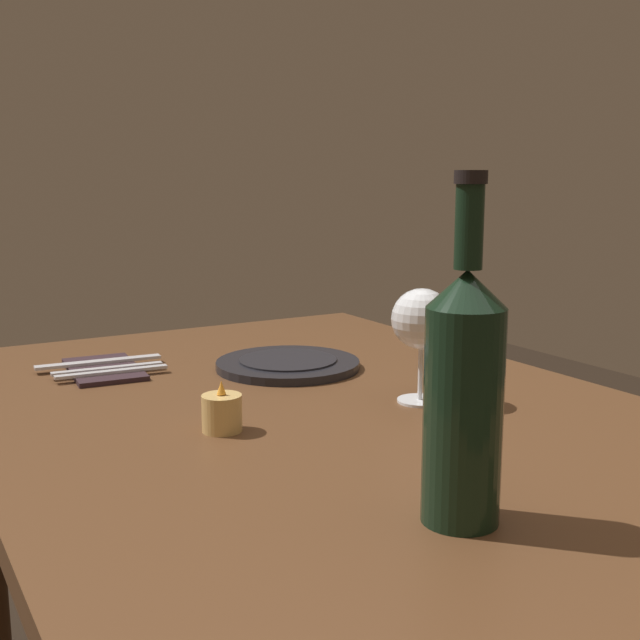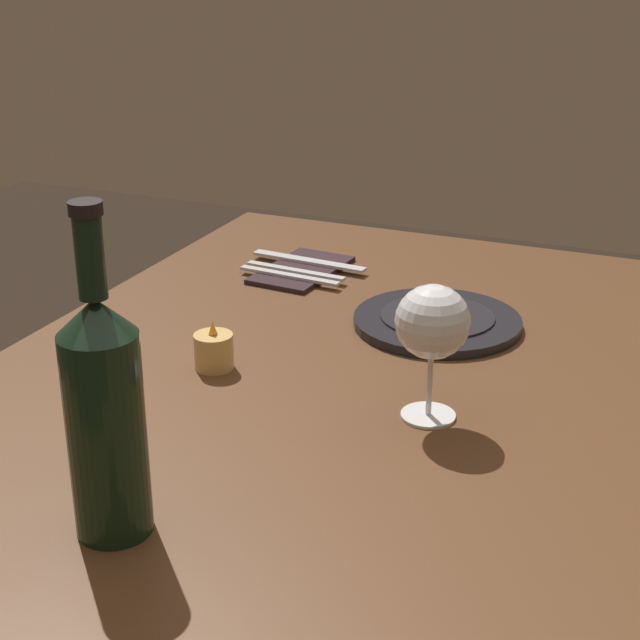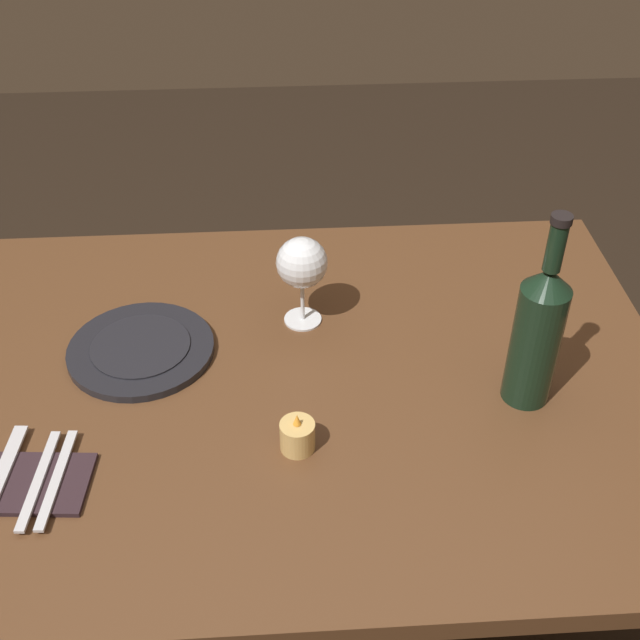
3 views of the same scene
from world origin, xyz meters
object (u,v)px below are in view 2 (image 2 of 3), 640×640
(fork_inner, at_px, (295,271))
(table_knife, at_px, (309,261))
(votive_candle, at_px, (214,352))
(wine_glass_left, at_px, (432,325))
(dinner_plate, at_px, (437,321))
(folded_napkin, at_px, (302,270))
(fork_outer, at_px, (289,276))
(wine_bottle, at_px, (105,412))

(fork_inner, distance_m, table_knife, 0.06)
(votive_candle, bearing_deg, wine_glass_left, -94.07)
(wine_glass_left, bearing_deg, table_knife, 38.30)
(dinner_plate, xyz_separation_m, folded_napkin, (0.14, 0.28, -0.00))
(folded_napkin, relative_size, fork_outer, 1.10)
(votive_candle, relative_size, dinner_plate, 0.27)
(wine_glass_left, bearing_deg, wine_bottle, 148.12)
(wine_glass_left, distance_m, wine_bottle, 0.40)
(wine_bottle, bearing_deg, fork_inner, 10.63)
(dinner_plate, bearing_deg, wine_glass_left, -165.47)
(dinner_plate, distance_m, fork_inner, 0.30)
(wine_glass_left, distance_m, fork_inner, 0.53)
(votive_candle, distance_m, table_knife, 0.42)
(dinner_plate, relative_size, table_knife, 1.16)
(wine_glass_left, xyz_separation_m, folded_napkin, (0.41, 0.35, -0.12))
(wine_glass_left, bearing_deg, votive_candle, 85.93)
(wine_glass_left, xyz_separation_m, fork_outer, (0.36, 0.35, -0.11))
(votive_candle, relative_size, folded_napkin, 0.34)
(wine_glass_left, bearing_deg, fork_inner, 42.05)
(wine_bottle, relative_size, table_knife, 1.56)
(wine_bottle, xyz_separation_m, fork_inner, (0.73, 0.14, -0.12))
(wine_glass_left, relative_size, folded_napkin, 0.84)
(folded_napkin, distance_m, fork_outer, 0.05)
(wine_glass_left, xyz_separation_m, votive_candle, (0.02, 0.30, -0.10))
(fork_inner, bearing_deg, fork_outer, 180.00)
(wine_bottle, height_order, fork_outer, wine_bottle)
(folded_napkin, bearing_deg, fork_outer, 180.00)
(votive_candle, bearing_deg, dinner_plate, -42.19)
(dinner_plate, height_order, fork_outer, dinner_plate)
(wine_glass_left, height_order, table_knife, wine_glass_left)
(wine_bottle, distance_m, dinner_plate, 0.64)
(wine_bottle, xyz_separation_m, table_knife, (0.78, 0.14, -0.12))
(wine_bottle, bearing_deg, votive_candle, 13.82)
(fork_inner, xyz_separation_m, fork_outer, (-0.02, 0.00, 0.00))
(fork_inner, height_order, fork_outer, same)
(votive_candle, bearing_deg, folded_napkin, 6.93)
(wine_bottle, relative_size, votive_candle, 4.92)
(table_knife, bearing_deg, folded_napkin, 180.00)
(folded_napkin, height_order, fork_inner, fork_inner)
(fork_outer, bearing_deg, votive_candle, -172.07)
(wine_glass_left, bearing_deg, fork_outer, 43.96)
(votive_candle, distance_m, fork_inner, 0.37)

